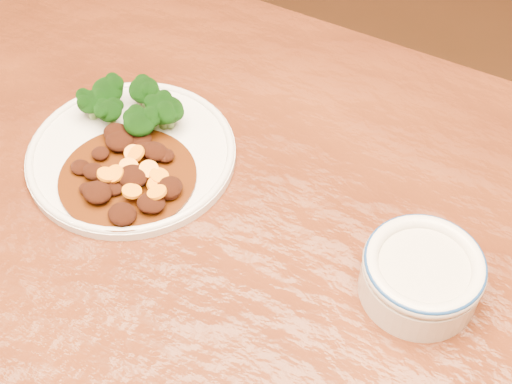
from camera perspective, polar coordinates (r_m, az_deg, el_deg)
The scene contains 5 objects.
dining_table at distance 0.82m, azimuth 1.00°, elevation -10.86°, with size 1.58×1.03×0.75m.
dinner_plate at distance 0.88m, azimuth -9.93°, elevation 3.07°, with size 0.25×0.25×0.02m.
broccoli_florets at distance 0.89m, azimuth -9.58°, elevation 6.85°, with size 0.13×0.09×0.04m.
mince_stew at distance 0.84m, azimuth -10.13°, elevation 1.41°, with size 0.16×0.16×0.03m.
dip_bowl at distance 0.74m, azimuth 13.11°, elevation -6.41°, with size 0.12×0.12×0.06m.
Camera 1 is at (0.22, -0.34, 1.38)m, focal length 50.00 mm.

